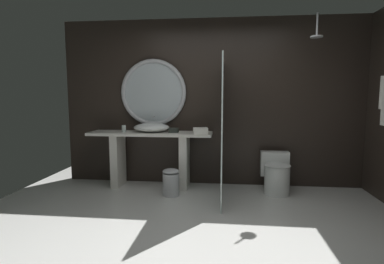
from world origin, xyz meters
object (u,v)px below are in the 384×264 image
Objects in this scene: rain_shower_head at (317,34)px; waste_bin at (171,182)px; tumbler_cup at (124,129)px; toilet at (276,175)px; vessel_sink at (152,127)px; round_wall_mirror at (153,93)px; folded_hand_towel at (200,131)px; tissue_box at (174,130)px.

rain_shower_head is 2.82m from waste_bin.
toilet is at bearing -1.83° from tumbler_cup.
vessel_sink is 0.57m from round_wall_mirror.
round_wall_mirror is 1.81× the size of toilet.
folded_hand_towel is at bearing 32.84° from waste_bin.
vessel_sink is 0.36m from tissue_box.
rain_shower_head is (2.74, -0.20, 1.32)m from tumbler_cup.
tissue_box is at bearing 93.11° from waste_bin.
round_wall_mirror reaches higher than toilet.
round_wall_mirror is at bearing 92.88° from vessel_sink.
toilet reaches higher than waste_bin.
tumbler_cup is 0.28× the size of waste_bin.
tissue_box reaches higher than waste_bin.
tissue_box is at bearing -33.98° from round_wall_mirror.
folded_hand_towel is (0.78, -0.18, -0.02)m from vessel_sink.
folded_hand_towel reaches higher than toilet.
vessel_sink reaches higher than tissue_box.
rain_shower_head is (1.97, -0.22, 1.34)m from tissue_box.
rain_shower_head reaches higher than tissue_box.
round_wall_mirror is 2.50m from rain_shower_head.
tumbler_cup is at bearing 155.79° from waste_bin.
vessel_sink is 0.93m from waste_bin.
round_wall_mirror reaches higher than tumbler_cup.
rain_shower_head is at bearing -4.12° from tumbler_cup.
rain_shower_head is 0.82× the size of waste_bin.
tissue_box is at bearing 164.24° from folded_hand_towel.
folded_hand_towel is at bearing -178.61° from toilet.
round_wall_mirror is 2.73× the size of waste_bin.
folded_hand_towel is (-1.55, 0.10, -1.33)m from rain_shower_head.
toilet is at bearing 10.67° from waste_bin.
round_wall_mirror is 2.26m from toilet.
rain_shower_head reaches higher than round_wall_mirror.
tissue_box is (0.77, 0.02, -0.02)m from tumbler_cup.
toilet is 2.80× the size of folded_hand_towel.
tumbler_cup is 0.77m from tissue_box.
tissue_box is 0.13× the size of round_wall_mirror.
toilet is 1.53m from waste_bin.
waste_bin is at bearing -24.21° from tumbler_cup.
tissue_box is 2.39m from rain_shower_head.
tissue_box is 0.36× the size of waste_bin.
round_wall_mirror is (0.41, 0.26, 0.55)m from tumbler_cup.
rain_shower_head is at bearing -6.82° from vessel_sink.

